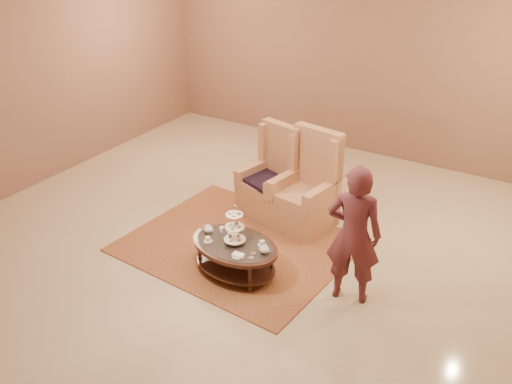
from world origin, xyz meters
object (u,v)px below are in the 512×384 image
Objects in this scene: armchair_right at (308,194)px; person at (354,235)px; tea_table at (235,249)px; armchair_left at (273,183)px.

person is (1.18, -1.24, 0.38)m from armchair_right.
armchair_left is (-0.41, 1.62, 0.09)m from tea_table.
armchair_right reaches higher than tea_table.
armchair_right reaches higher than armchair_left.
tea_table is at bearing -88.38° from armchair_right.
person is at bearing -37.50° from armchair_right.
person reaches higher than tea_table.
tea_table is 0.74× the size of person.
armchair_left is 0.77× the size of person.
tea_table is 1.49m from person.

